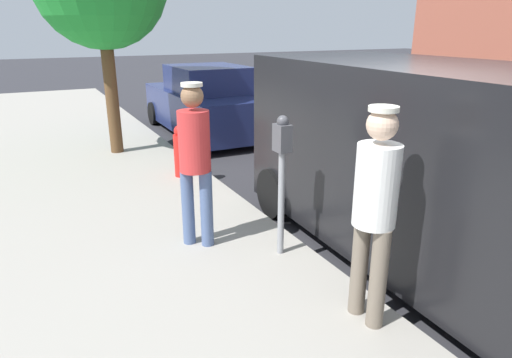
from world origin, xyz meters
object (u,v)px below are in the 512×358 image
parking_meter_near (282,163)px  pedestrian_in_red (195,155)px  fire_hydrant (181,151)px  pedestrian_in_white (375,204)px  parked_van (452,167)px  parked_sedan_behind (206,103)px

parking_meter_near → pedestrian_in_red: (0.72, -0.62, 0.02)m
pedestrian_in_red → fire_hydrant: pedestrian_in_red is taller
pedestrian_in_white → pedestrian_in_red: pedestrian_in_red is taller
parking_meter_near → parked_van: size_ratio=0.29×
pedestrian_in_white → parked_sedan_behind: pedestrian_in_white is taller
pedestrian_in_white → pedestrian_in_red: 2.10m
parked_van → parked_sedan_behind: bearing=-91.1°
pedestrian_in_red → fire_hydrant: size_ratio=2.11×
parking_meter_near → pedestrian_in_red: pedestrian_in_red is taller
pedestrian_in_red → parking_meter_near: bearing=139.4°
parked_van → fire_hydrant: size_ratio=6.11×
pedestrian_in_red → fire_hydrant: bearing=-104.2°
parking_meter_near → fire_hydrant: parking_meter_near is taller
pedestrian_in_white → fire_hydrant: size_ratio=2.10×
parked_sedan_behind → pedestrian_in_red: bearing=67.7°
pedestrian_in_red → parked_sedan_behind: bearing=-112.3°
fire_hydrant → parked_van: bearing=112.2°
parked_van → parking_meter_near: bearing=-29.6°
pedestrian_in_red → parked_van: parked_van is taller
parked_sedan_behind → fire_hydrant: 3.76m
pedestrian_in_white → pedestrian_in_red: (0.77, -1.95, 0.01)m
pedestrian_in_white → parked_sedan_behind: 7.91m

